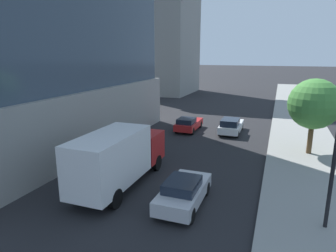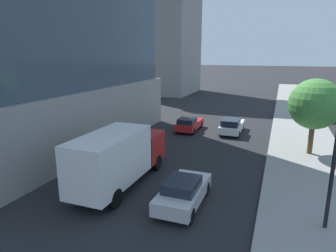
% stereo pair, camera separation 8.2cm
% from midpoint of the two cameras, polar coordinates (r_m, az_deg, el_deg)
% --- Properties ---
extents(sidewalk, '(5.27, 120.00, 0.15)m').
position_cam_midpoint_polar(sidewalk, '(18.78, 25.76, -10.31)').
color(sidewalk, gray).
rests_on(sidewalk, ground).
extents(construction_building, '(20.71, 13.43, 31.70)m').
position_cam_midpoint_polar(construction_building, '(57.97, -1.55, 20.04)').
color(construction_building, gray).
rests_on(construction_building, ground).
extents(street_tree, '(3.60, 3.60, 5.46)m').
position_cam_midpoint_polar(street_tree, '(23.54, 26.12, 3.78)').
color(street_tree, brown).
rests_on(street_tree, sidewalk).
extents(car_white, '(1.80, 4.44, 1.47)m').
position_cam_midpoint_polar(car_white, '(28.48, 11.90, 0.08)').
color(car_white, silver).
rests_on(car_white, ground).
extents(car_red, '(1.79, 4.17, 1.35)m').
position_cam_midpoint_polar(car_red, '(28.86, 3.85, 0.42)').
color(car_red, red).
rests_on(car_red, ground).
extents(car_silver, '(1.80, 4.22, 1.44)m').
position_cam_midpoint_polar(car_silver, '(14.88, 2.84, -12.45)').
color(car_silver, '#B7B7BC').
rests_on(car_silver, ground).
extents(box_truck, '(2.32, 7.59, 3.25)m').
position_cam_midpoint_polar(box_truck, '(16.65, -9.63, -5.75)').
color(box_truck, '#B21E1E').
rests_on(box_truck, ground).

